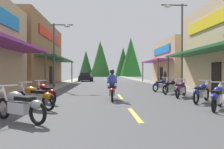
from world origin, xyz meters
name	(u,v)px	position (x,y,z in m)	size (l,w,h in m)	color
ground	(109,83)	(0.00, 28.08, -0.05)	(9.43, 86.17, 0.10)	#4C4C4F
sidewalk_left	(66,83)	(-5.74, 28.08, 0.06)	(2.04, 86.17, 0.12)	#9E9991
sidewalk_right	(151,82)	(5.74, 28.08, 0.06)	(2.04, 86.17, 0.12)	gray
centerline_dashes	(108,82)	(0.00, 30.44, 0.01)	(0.16, 58.53, 0.01)	#E0C64C
storefront_left_far	(10,54)	(-11.22, 24.03, 3.48)	(10.79, 12.94, 6.96)	olive
storefront_right_far	(186,62)	(10.08, 26.88, 2.75)	(8.51, 9.70, 5.49)	tan
streetlamp_left	(58,46)	(-4.80, 18.34, 3.69)	(2.03, 0.30, 5.60)	#474C51
streetlamp_right	(178,35)	(4.83, 15.96, 4.28)	(2.03, 0.30, 6.66)	#474C51
motorcycle_parked_right_1	(217,97)	(3.31, 8.00, 0.49)	(1.40, 1.75, 1.04)	black
motorcycle_parked_right_2	(201,92)	(3.60, 9.83, 0.49)	(1.56, 1.61, 1.04)	black
motorcycle_parked_right_3	(181,89)	(3.47, 11.99, 0.49)	(1.32, 1.81, 1.04)	black
motorcycle_parked_right_4	(171,86)	(3.54, 13.90, 0.49)	(1.63, 1.54, 1.04)	black
motorcycle_parked_right_5	(161,85)	(3.42, 15.69, 0.49)	(1.72, 1.43, 1.04)	black
motorcycle_parked_left_0	(20,105)	(-3.41, 6.35, 0.49)	(1.86, 1.24, 1.04)	black
motorcycle_parked_left_1	(35,96)	(-3.64, 8.42, 0.49)	(1.85, 1.25, 1.04)	black
motorcycle_parked_left_2	(45,92)	(-3.69, 10.10, 0.49)	(1.41, 1.74, 1.04)	black
rider_cruising_lead	(112,87)	(-0.55, 10.87, 0.66)	(0.60, 2.14, 1.57)	black
pedestrian_browsing	(165,77)	(5.27, 20.64, 0.97)	(0.30, 0.57, 1.68)	maroon
pedestrian_waiting	(158,75)	(6.27, 26.70, 1.03)	(0.33, 0.56, 1.76)	#333F8C
parked_car_curbside	(86,77)	(-3.52, 34.21, 0.69)	(2.22, 4.38, 1.40)	black
treeline_backdrop	(113,60)	(3.14, 73.17, 5.86)	(22.08, 11.25, 13.50)	#226A23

